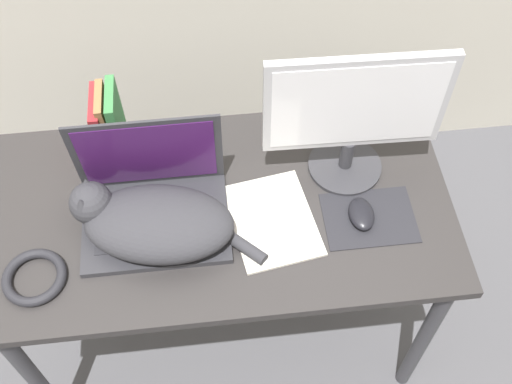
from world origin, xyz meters
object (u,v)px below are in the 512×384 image
(cat, at_px, (152,222))
(book_row, at_px, (107,124))
(external_monitor, at_px, (354,114))
(notepad, at_px, (272,220))
(laptop, at_px, (154,202))
(computer_mouse, at_px, (361,214))
(cable_coil, at_px, (34,277))

(cat, bearing_deg, book_row, 109.88)
(external_monitor, relative_size, notepad, 1.51)
(cat, bearing_deg, laptop, 87.74)
(cat, distance_m, book_row, 0.32)
(external_monitor, xyz_separation_m, notepad, (-0.22, -0.15, -0.21))
(computer_mouse, xyz_separation_m, notepad, (-0.23, 0.02, -0.01))
(cable_coil, relative_size, notepad, 0.52)
(laptop, bearing_deg, cable_coil, -151.77)
(computer_mouse, distance_m, notepad, 0.23)
(computer_mouse, bearing_deg, laptop, 172.24)
(external_monitor, height_order, cable_coil, external_monitor)
(laptop, height_order, external_monitor, external_monitor)
(cable_coil, bearing_deg, computer_mouse, 6.05)
(book_row, relative_size, cable_coil, 1.38)
(computer_mouse, relative_size, cable_coil, 0.64)
(cat, distance_m, external_monitor, 0.57)
(laptop, relative_size, cat, 0.78)
(external_monitor, bearing_deg, cat, -162.68)
(notepad, bearing_deg, cable_coil, -170.18)
(laptop, xyz_separation_m, book_row, (-0.11, 0.24, 0.05))
(cat, height_order, cable_coil, cat)
(cable_coil, height_order, notepad, cable_coil)
(book_row, xyz_separation_m, cable_coil, (-0.19, -0.40, -0.09))
(external_monitor, xyz_separation_m, cable_coil, (-0.82, -0.26, -0.20))
(laptop, bearing_deg, cat, -92.26)
(laptop, bearing_deg, external_monitor, 10.45)
(cat, height_order, notepad, cat)
(book_row, bearing_deg, laptop, -64.57)
(laptop, xyz_separation_m, external_monitor, (0.52, 0.10, 0.16))
(computer_mouse, bearing_deg, cable_coil, -173.95)
(computer_mouse, height_order, cable_coil, computer_mouse)
(external_monitor, bearing_deg, laptop, -169.55)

